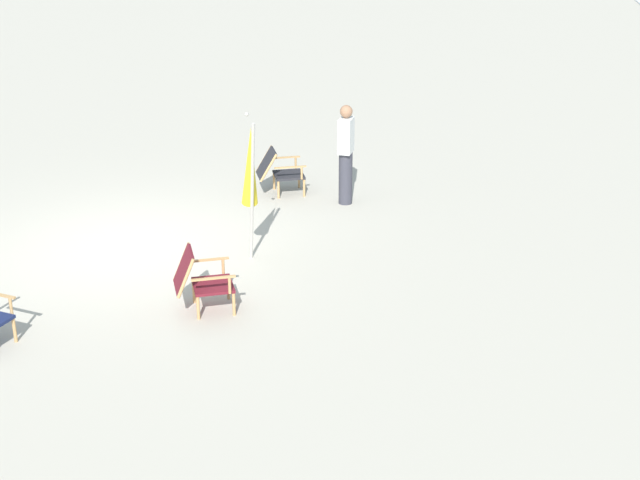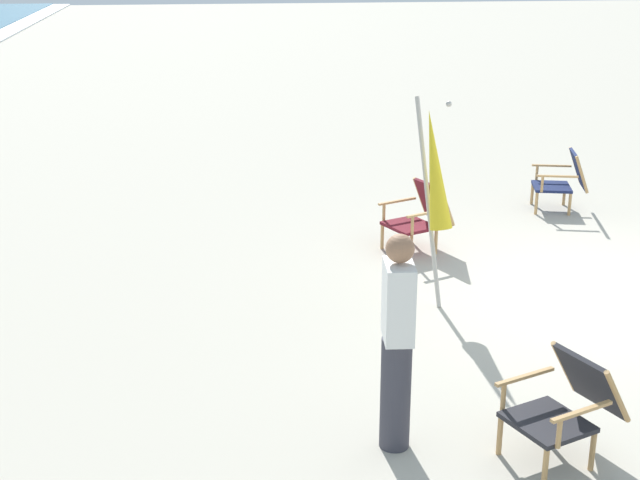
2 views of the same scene
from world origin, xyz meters
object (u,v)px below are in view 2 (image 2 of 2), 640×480
umbrella_furled_yellow (435,172)px  person_near_chairs (397,341)px  beach_chair_mid_center (564,179)px  beach_chair_front_right (567,403)px  beach_chair_back_left (420,215)px

umbrella_furled_yellow → person_near_chairs: umbrella_furled_yellow is taller
beach_chair_mid_center → beach_chair_front_right: bearing=158.8°
beach_chair_back_left → person_near_chairs: 4.32m
beach_chair_mid_center → person_near_chairs: person_near_chairs is taller
beach_chair_mid_center → person_near_chairs: size_ratio=0.50×
beach_chair_mid_center → person_near_chairs: (-5.46, 3.39, 0.41)m
umbrella_furled_yellow → person_near_chairs: size_ratio=1.27×
beach_chair_front_right → umbrella_furled_yellow: bearing=5.8°
beach_chair_mid_center → umbrella_furled_yellow: (-2.87, 2.51, 0.93)m
beach_chair_back_left → beach_chair_front_right: (-4.42, -0.04, -0.01)m
beach_chair_back_left → umbrella_furled_yellow: bearing=170.8°
beach_chair_back_left → umbrella_furled_yellow: size_ratio=0.42×
beach_chair_mid_center → beach_chair_front_right: 6.15m
beach_chair_mid_center → beach_chair_front_right: beach_chair_mid_center is taller
beach_chair_mid_center → umbrella_furled_yellow: 3.92m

